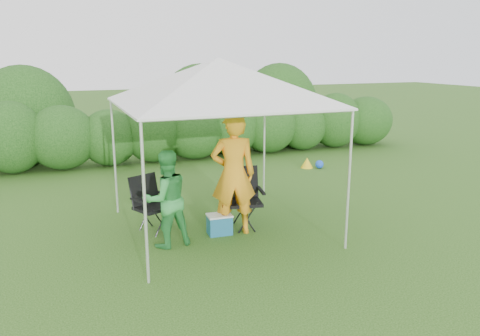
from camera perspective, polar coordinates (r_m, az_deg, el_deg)
name	(u,v)px	position (r m, az deg, el deg)	size (l,w,h in m)	color
ground	(230,239)	(7.58, -1.21, -8.62)	(70.00, 70.00, 0.00)	#386420
hedge	(157,132)	(13.00, -10.08, 4.33)	(15.57, 1.53, 1.80)	#26551A
canopy	(218,81)	(7.50, -2.66, 10.50)	(3.10, 3.10, 2.83)	silver
chair_right	(243,194)	(7.96, 0.39, -3.13)	(0.71, 0.67, 1.02)	black
chair_left	(149,200)	(7.91, -11.01, -3.84)	(0.71, 0.69, 0.93)	black
man	(233,174)	(7.54, -0.83, -0.76)	(0.73, 0.48, 1.99)	orange
woman	(166,199)	(7.17, -8.97, -3.74)	(0.73, 0.57, 1.50)	green
cooler	(219,224)	(7.72, -2.52, -6.85)	(0.41, 0.31, 0.34)	#1D6187
bottle	(224,208)	(7.61, -2.01, -4.94)	(0.06, 0.06, 0.22)	#592D0C
lawn_toy	(310,163)	(12.32, 8.56, 0.59)	(0.54, 0.45, 0.27)	yellow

